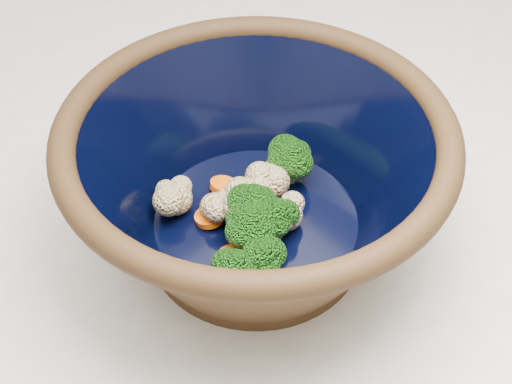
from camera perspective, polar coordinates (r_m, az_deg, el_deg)
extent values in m
cylinder|color=black|center=(0.66, 0.00, -3.70)|extent=(0.20, 0.20, 0.01)
torus|color=black|center=(0.57, 0.00, 4.75)|extent=(0.33, 0.33, 0.02)
cylinder|color=black|center=(0.65, 0.00, -2.26)|extent=(0.19, 0.19, 0.00)
cylinder|color=#608442|center=(0.61, -0.50, -3.86)|extent=(0.01, 0.01, 0.02)
ellipsoid|color=#216513|center=(0.60, -0.52, -2.30)|extent=(0.04, 0.04, 0.04)
cylinder|color=#608442|center=(0.59, -1.62, -7.26)|extent=(0.01, 0.01, 0.02)
ellipsoid|color=#216513|center=(0.57, -1.67, -5.92)|extent=(0.04, 0.04, 0.03)
cylinder|color=#608442|center=(0.63, -0.16, -2.36)|extent=(0.01, 0.01, 0.02)
ellipsoid|color=#216513|center=(0.61, -0.17, -0.78)|extent=(0.04, 0.04, 0.04)
cylinder|color=#608442|center=(0.59, 0.42, -6.51)|extent=(0.01, 0.01, 0.02)
ellipsoid|color=#216513|center=(0.58, 0.43, -5.14)|extent=(0.04, 0.04, 0.03)
cylinder|color=#608442|center=(0.67, 2.68, 1.57)|extent=(0.01, 0.01, 0.02)
ellipsoid|color=#216513|center=(0.66, 2.75, 3.12)|extent=(0.04, 0.04, 0.04)
cylinder|color=#608442|center=(0.63, 1.69, -2.99)|extent=(0.01, 0.01, 0.02)
ellipsoid|color=#216513|center=(0.61, 1.73, -1.67)|extent=(0.04, 0.04, 0.03)
sphere|color=#F3E6A7|center=(0.63, 2.47, -1.85)|extent=(0.03, 0.03, 0.03)
sphere|color=#F3E6A7|center=(0.64, -6.46, -0.52)|extent=(0.03, 0.03, 0.03)
sphere|color=#F3E6A7|center=(0.62, -0.33, -2.47)|extent=(0.03, 0.03, 0.03)
sphere|color=#F3E6A7|center=(0.66, 1.31, 0.90)|extent=(0.03, 0.03, 0.03)
sphere|color=#F3E6A7|center=(0.64, -3.37, -1.22)|extent=(0.03, 0.03, 0.03)
sphere|color=#F3E6A7|center=(0.63, -0.52, -1.00)|extent=(0.03, 0.03, 0.03)
sphere|color=#F3E6A7|center=(0.65, -0.70, -0.05)|extent=(0.03, 0.03, 0.03)
sphere|color=#F3E6A7|center=(0.63, -0.70, -0.93)|extent=(0.03, 0.03, 0.03)
cylinder|color=#F2610A|center=(0.64, 0.38, -1.95)|extent=(0.03, 0.03, 0.01)
cylinder|color=#F2610A|center=(0.61, -1.84, -5.43)|extent=(0.03, 0.03, 0.01)
cylinder|color=#F2610A|center=(0.67, -2.62, 0.53)|extent=(0.03, 0.03, 0.01)
cylinder|color=#F2610A|center=(0.64, -0.08, -1.96)|extent=(0.03, 0.03, 0.01)
cylinder|color=#F2610A|center=(0.64, -3.69, -1.97)|extent=(0.03, 0.03, 0.01)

